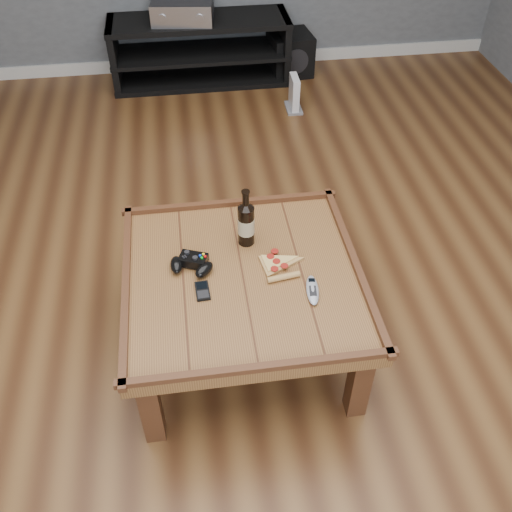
{
  "coord_description": "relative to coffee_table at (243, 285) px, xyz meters",
  "views": [
    {
      "loc": [
        -0.18,
        -1.69,
        2.15
      ],
      "look_at": [
        0.06,
        0.04,
        0.52
      ],
      "focal_mm": 40.0,
      "sensor_mm": 36.0,
      "label": 1
    }
  ],
  "objects": [
    {
      "name": "ground",
      "position": [
        0.0,
        0.0,
        -0.39
      ],
      "size": [
        6.0,
        6.0,
        0.0
      ],
      "primitive_type": "plane",
      "color": "#432513",
      "rests_on": "ground"
    },
    {
      "name": "baseboard",
      "position": [
        0.0,
        2.99,
        -0.34
      ],
      "size": [
        5.0,
        0.02,
        0.1
      ],
      "primitive_type": "cube",
      "color": "silver",
      "rests_on": "ground"
    },
    {
      "name": "game_controller",
      "position": [
        -0.21,
        0.07,
        0.09
      ],
      "size": [
        0.19,
        0.17,
        0.06
      ],
      "rotation": [
        0.0,
        0.0,
        -0.38
      ],
      "color": "black",
      "rests_on": "coffee_table"
    },
    {
      "name": "subwoofer",
      "position": [
        0.74,
        2.79,
        -0.23
      ],
      "size": [
        0.36,
        0.36,
        0.33
      ],
      "rotation": [
        0.0,
        0.0,
        0.11
      ],
      "color": "black",
      "rests_on": "ground"
    },
    {
      "name": "coffee_table",
      "position": [
        0.0,
        0.0,
        0.0
      ],
      "size": [
        1.03,
        1.03,
        0.48
      ],
      "color": "brown",
      "rests_on": "ground"
    },
    {
      "name": "av_receiver",
      "position": [
        -0.11,
        2.74,
        0.19
      ],
      "size": [
        0.49,
        0.43,
        0.16
      ],
      "rotation": [
        0.0,
        0.0,
        -0.13
      ],
      "color": "black",
      "rests_on": "media_console"
    },
    {
      "name": "remote_control",
      "position": [
        0.27,
        -0.14,
        0.07
      ],
      "size": [
        0.07,
        0.17,
        0.02
      ],
      "rotation": [
        0.0,
        0.0,
        -0.13
      ],
      "color": "#989CA5",
      "rests_on": "coffee_table"
    },
    {
      "name": "media_console",
      "position": [
        0.0,
        2.75,
        -0.15
      ],
      "size": [
        1.4,
        0.45,
        0.5
      ],
      "color": "black",
      "rests_on": "ground"
    },
    {
      "name": "smartphone",
      "position": [
        -0.17,
        -0.07,
        0.07
      ],
      "size": [
        0.06,
        0.11,
        0.01
      ],
      "rotation": [
        0.0,
        0.0,
        0.05
      ],
      "color": "black",
      "rests_on": "coffee_table"
    },
    {
      "name": "beer_bottle",
      "position": [
        0.04,
        0.21,
        0.17
      ],
      "size": [
        0.07,
        0.07,
        0.28
      ],
      "color": "black",
      "rests_on": "coffee_table"
    },
    {
      "name": "pizza_slice",
      "position": [
        0.15,
        0.03,
        0.07
      ],
      "size": [
        0.19,
        0.27,
        0.03
      ],
      "rotation": [
        0.0,
        0.0,
        0.15
      ],
      "color": "tan",
      "rests_on": "coffee_table"
    },
    {
      "name": "game_console",
      "position": [
        0.65,
        2.17,
        -0.27
      ],
      "size": [
        0.12,
        0.21,
        0.26
      ],
      "rotation": [
        0.0,
        0.0,
        -0.02
      ],
      "color": "gray",
      "rests_on": "ground"
    }
  ]
}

